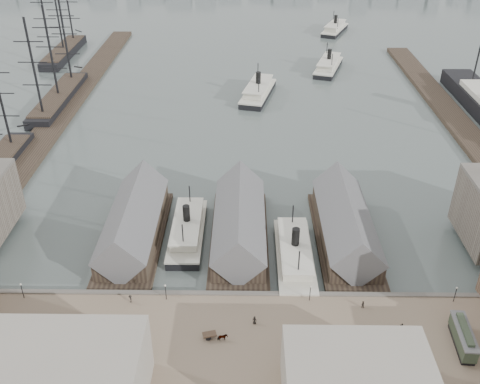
{
  "coord_description": "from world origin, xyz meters",
  "views": [
    {
      "loc": [
        1.5,
        -91.02,
        79.23
      ],
      "look_at": [
        0.0,
        30.0,
        6.0
      ],
      "focal_mm": 40.0,
      "sensor_mm": 36.0,
      "label": 1
    }
  ],
  "objects_px": {
    "tram": "(463,338)",
    "horse_cart_right": "(311,354)",
    "ferry_docked_west": "(187,229)",
    "horse_cart_center": "(219,337)",
    "horse_cart_left": "(71,338)"
  },
  "relations": [
    {
      "from": "horse_cart_right",
      "to": "horse_cart_center",
      "type": "bearing_deg",
      "value": 47.76
    },
    {
      "from": "horse_cart_center",
      "to": "horse_cart_right",
      "type": "xyz_separation_m",
      "value": [
        17.16,
        -4.03,
        -0.06
      ]
    },
    {
      "from": "horse_cart_left",
      "to": "horse_cart_center",
      "type": "bearing_deg",
      "value": -75.42
    },
    {
      "from": "horse_cart_left",
      "to": "horse_cart_right",
      "type": "distance_m",
      "value": 45.33
    },
    {
      "from": "horse_cart_right",
      "to": "horse_cart_left",
      "type": "bearing_deg",
      "value": 56.61
    },
    {
      "from": "ferry_docked_west",
      "to": "horse_cart_center",
      "type": "bearing_deg",
      "value": -75.33
    },
    {
      "from": "tram",
      "to": "horse_cart_center",
      "type": "height_order",
      "value": "tram"
    },
    {
      "from": "ferry_docked_west",
      "to": "tram",
      "type": "xyz_separation_m",
      "value": [
        55.48,
        -37.03,
        1.7
      ]
    },
    {
      "from": "tram",
      "to": "horse_cart_right",
      "type": "height_order",
      "value": "tram"
    },
    {
      "from": "tram",
      "to": "horse_cart_center",
      "type": "distance_m",
      "value": 46.0
    },
    {
      "from": "horse_cart_left",
      "to": "horse_cart_center",
      "type": "xyz_separation_m",
      "value": [
        28.03,
        0.57,
        0.0
      ]
    },
    {
      "from": "ferry_docked_west",
      "to": "horse_cart_right",
      "type": "relative_size",
      "value": 5.83
    },
    {
      "from": "horse_cart_center",
      "to": "horse_cart_left",
      "type": "bearing_deg",
      "value": 76.58
    },
    {
      "from": "ferry_docked_west",
      "to": "horse_cart_left",
      "type": "distance_m",
      "value": 41.25
    },
    {
      "from": "ferry_docked_west",
      "to": "horse_cart_right",
      "type": "xyz_separation_m",
      "value": [
        26.66,
        -40.31,
        0.49
      ]
    }
  ]
}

